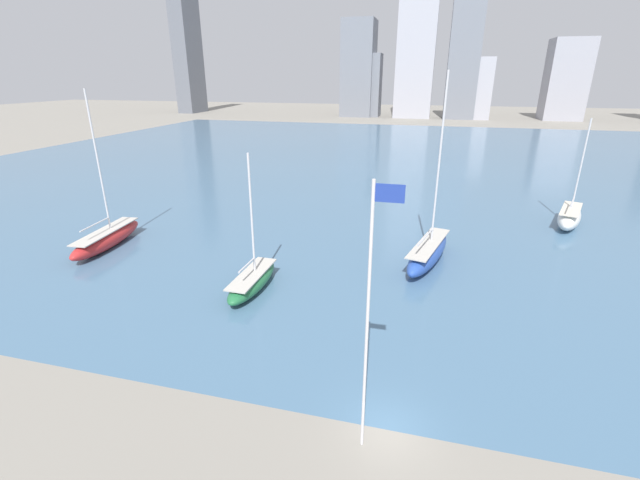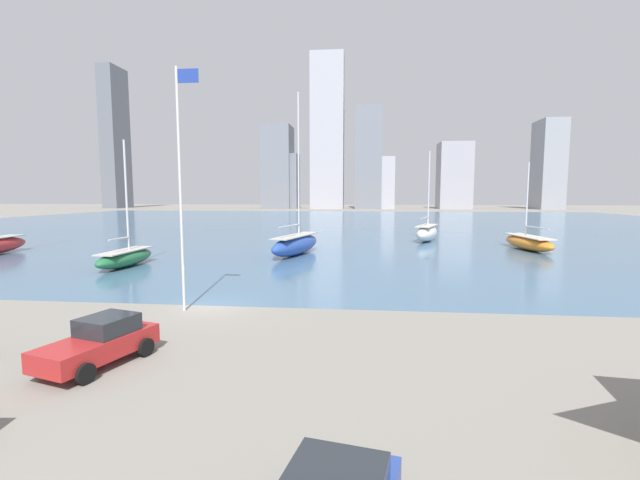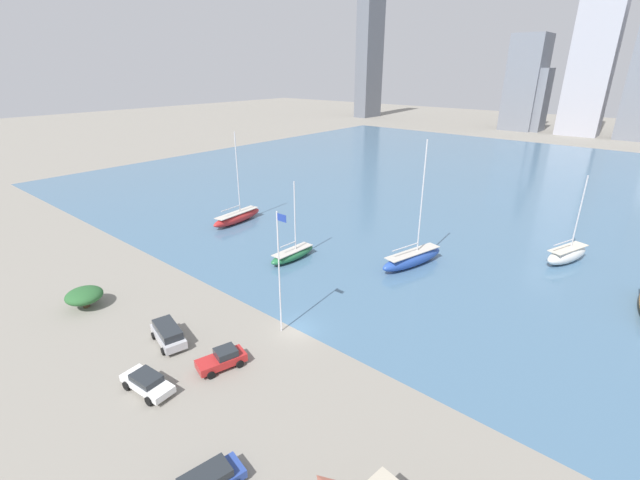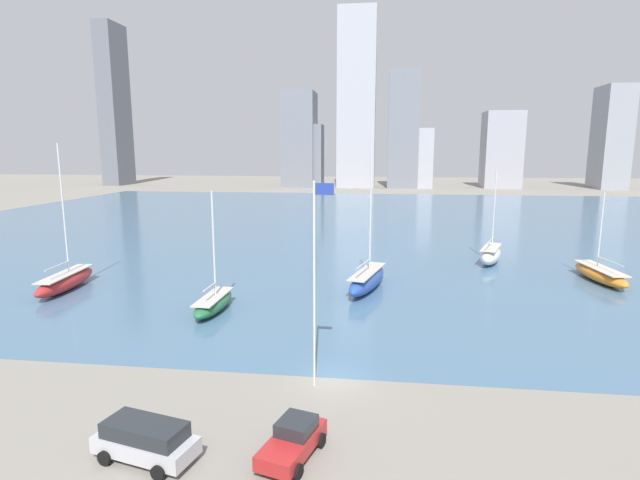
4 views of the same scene
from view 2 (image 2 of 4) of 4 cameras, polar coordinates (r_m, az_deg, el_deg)
The scene contains 9 objects.
ground_plane at distance 25.31m, azimuth -14.25°, elevation -8.49°, with size 500.00×500.00×0.00m, color gray.
harbor_water at distance 93.56m, azimuth 0.73°, elevation 2.21°, with size 180.00×140.00×0.00m.
flag_pole at distance 23.85m, azimuth -18.05°, elevation 7.30°, with size 1.24×0.14×12.84m.
distant_city_skyline at distance 195.84m, azimuth 1.78°, elevation 10.95°, with size 205.58×18.06×67.49m.
sailboat_white at distance 59.67m, azimuth 14.05°, elevation 0.96°, with size 4.81×8.38×12.10m.
sailboat_green at distance 41.30m, azimuth -24.51°, elevation -2.09°, with size 2.33×7.94×11.03m.
sailboat_blue at distance 44.98m, azimuth -3.23°, elevation -0.52°, with size 4.75×10.99×16.82m.
sailboat_orange at distance 54.47m, azimuth 26.02°, elevation -0.27°, with size 3.69×10.31×9.98m.
parked_pickup_red at distance 18.20m, azimuth -27.25°, elevation -11.97°, with size 2.98×4.65×1.73m.
Camera 2 is at (8.62, -22.95, 6.28)m, focal length 24.00 mm.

